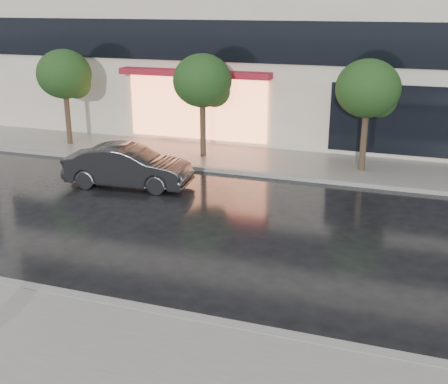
% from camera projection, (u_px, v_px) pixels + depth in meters
% --- Properties ---
extents(ground, '(120.00, 120.00, 0.00)m').
position_uv_depth(ground, '(165.00, 289.00, 11.88)').
color(ground, black).
rests_on(ground, ground).
extents(sidewalk_near, '(60.00, 4.50, 0.12)m').
position_uv_depth(sidewalk_near, '(79.00, 380.00, 8.95)').
color(sidewalk_near, slate).
rests_on(sidewalk_near, ground).
extents(sidewalk_far, '(60.00, 3.50, 0.12)m').
position_uv_depth(sidewalk_far, '(280.00, 162.00, 21.02)').
color(sidewalk_far, slate).
rests_on(sidewalk_far, ground).
extents(curb_near, '(60.00, 0.25, 0.14)m').
position_uv_depth(curb_near, '(143.00, 310.00, 10.96)').
color(curb_near, gray).
rests_on(curb_near, ground).
extents(curb_far, '(60.00, 0.25, 0.14)m').
position_uv_depth(curb_far, '(268.00, 175.00, 19.45)').
color(curb_far, gray).
rests_on(curb_far, ground).
extents(tree_far_west, '(2.20, 2.20, 3.99)m').
position_uv_depth(tree_far_west, '(66.00, 76.00, 22.68)').
color(tree_far_west, '#33261C').
rests_on(tree_far_west, ground).
extents(tree_mid_west, '(2.20, 2.20, 3.99)m').
position_uv_depth(tree_mid_west, '(204.00, 83.00, 20.82)').
color(tree_mid_west, '#33261C').
rests_on(tree_mid_west, ground).
extents(tree_mid_east, '(2.20, 2.20, 3.99)m').
position_uv_depth(tree_mid_east, '(370.00, 91.00, 18.95)').
color(tree_mid_east, '#33261C').
rests_on(tree_mid_east, ground).
extents(parked_car, '(4.25, 1.84, 1.36)m').
position_uv_depth(parked_car, '(128.00, 166.00, 18.29)').
color(parked_car, black).
rests_on(parked_car, ground).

